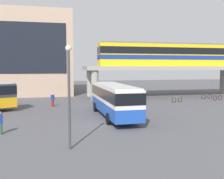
% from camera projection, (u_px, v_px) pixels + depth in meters
% --- Properties ---
extents(ground_plane, '(120.00, 120.00, 0.00)m').
position_uv_depth(ground_plane, '(88.00, 107.00, 31.60)').
color(ground_plane, '#515156').
extents(station_building, '(22.44, 14.00, 14.50)m').
position_uv_depth(station_building, '(8.00, 54.00, 46.40)').
color(station_building, tan).
rests_on(station_building, ground_plane).
extents(elevated_platform, '(27.73, 6.92, 5.05)m').
position_uv_depth(elevated_platform, '(167.00, 71.00, 42.78)').
color(elevated_platform, '#9E9B93').
rests_on(elevated_platform, ground_plane).
extents(train, '(24.27, 2.96, 3.84)m').
position_uv_depth(train, '(170.00, 55.00, 42.65)').
color(train, yellow).
rests_on(train, elevated_platform).
extents(bus_main, '(2.93, 11.09, 3.22)m').
position_uv_depth(bus_main, '(114.00, 97.00, 25.12)').
color(bus_main, '#1E4CB2').
rests_on(bus_main, ground_plane).
extents(bicycle_red, '(1.76, 0.46, 1.04)m').
position_uv_depth(bicycle_red, '(218.00, 98.00, 38.15)').
color(bicycle_red, black).
rests_on(bicycle_red, ground_plane).
extents(bicycle_orange, '(1.75, 0.49, 1.04)m').
position_uv_depth(bicycle_orange, '(177.00, 100.00, 35.80)').
color(bicycle_orange, black).
rests_on(bicycle_orange, ground_plane).
extents(bicycle_blue, '(1.76, 0.47, 1.04)m').
position_uv_depth(bicycle_blue, '(132.00, 100.00, 35.12)').
color(bicycle_blue, black).
rests_on(bicycle_blue, ground_plane).
extents(bicycle_brown, '(1.79, 0.13, 1.04)m').
position_uv_depth(bicycle_brown, '(207.00, 96.00, 39.97)').
color(bicycle_brown, black).
rests_on(bicycle_brown, ground_plane).
extents(pedestrian_near_building, '(0.46, 0.38, 1.71)m').
position_uv_depth(pedestrian_near_building, '(0.00, 124.00, 18.70)').
color(pedestrian_near_building, '#33663F').
rests_on(pedestrian_near_building, ground_plane).
extents(pedestrian_waiting_near_stop, '(0.47, 0.41, 1.67)m').
position_uv_depth(pedestrian_waiting_near_stop, '(53.00, 100.00, 31.93)').
color(pedestrian_waiting_near_stop, maroon).
rests_on(pedestrian_waiting_near_stop, ground_plane).
extents(lamp_post, '(0.36, 0.36, 6.22)m').
position_uv_depth(lamp_post, '(69.00, 89.00, 15.07)').
color(lamp_post, '#3F3F44').
rests_on(lamp_post, ground_plane).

